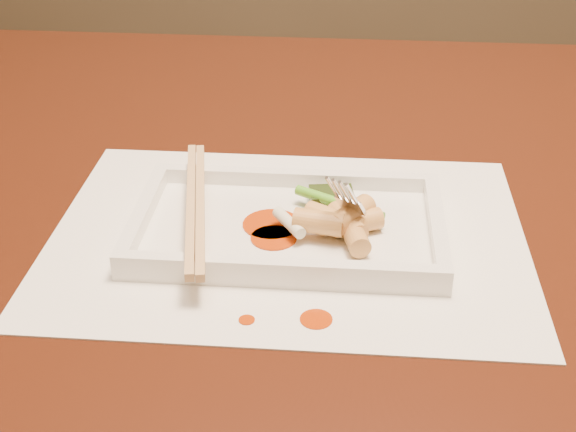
# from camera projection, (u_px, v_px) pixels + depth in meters

# --- Properties ---
(table) EXTENTS (1.40, 0.90, 0.75)m
(table) POSITION_uv_depth(u_px,v_px,m) (363.00, 281.00, 0.80)
(table) COLOR black
(table) RESTS_ON ground
(placemat) EXTENTS (0.40, 0.30, 0.00)m
(placemat) POSITION_uv_depth(u_px,v_px,m) (288.00, 235.00, 0.68)
(placemat) COLOR white
(placemat) RESTS_ON table
(sauce_splatter_a) EXTENTS (0.02, 0.02, 0.00)m
(sauce_splatter_a) POSITION_uv_depth(u_px,v_px,m) (316.00, 319.00, 0.58)
(sauce_splatter_a) COLOR #B03305
(sauce_splatter_a) RESTS_ON placemat
(sauce_splatter_b) EXTENTS (0.01, 0.01, 0.00)m
(sauce_splatter_b) POSITION_uv_depth(u_px,v_px,m) (247.00, 320.00, 0.58)
(sauce_splatter_b) COLOR #B03305
(sauce_splatter_b) RESTS_ON placemat
(plate_base) EXTENTS (0.26, 0.16, 0.01)m
(plate_base) POSITION_uv_depth(u_px,v_px,m) (288.00, 230.00, 0.68)
(plate_base) COLOR white
(plate_base) RESTS_ON placemat
(plate_rim_far) EXTENTS (0.26, 0.01, 0.01)m
(plate_rim_far) POSITION_uv_depth(u_px,v_px,m) (295.00, 178.00, 0.74)
(plate_rim_far) COLOR white
(plate_rim_far) RESTS_ON plate_base
(plate_rim_near) EXTENTS (0.26, 0.01, 0.01)m
(plate_rim_near) POSITION_uv_depth(u_px,v_px,m) (280.00, 269.00, 0.61)
(plate_rim_near) COLOR white
(plate_rim_near) RESTS_ON plate_base
(plate_rim_left) EXTENTS (0.01, 0.14, 0.01)m
(plate_rim_left) POSITION_uv_depth(u_px,v_px,m) (143.00, 213.00, 0.68)
(plate_rim_left) COLOR white
(plate_rim_left) RESTS_ON plate_base
(plate_rim_right) EXTENTS (0.01, 0.14, 0.01)m
(plate_rim_right) POSITION_uv_depth(u_px,v_px,m) (437.00, 225.00, 0.66)
(plate_rim_right) COLOR white
(plate_rim_right) RESTS_ON plate_base
(veg_piece) EXTENTS (0.04, 0.03, 0.01)m
(veg_piece) POSITION_uv_depth(u_px,v_px,m) (331.00, 197.00, 0.70)
(veg_piece) COLOR black
(veg_piece) RESTS_ON plate_base
(scallion_white) EXTENTS (0.03, 0.04, 0.01)m
(scallion_white) POSITION_uv_depth(u_px,v_px,m) (289.00, 223.00, 0.66)
(scallion_white) COLOR #EAEACC
(scallion_white) RESTS_ON plate_base
(scallion_green) EXTENTS (0.08, 0.05, 0.01)m
(scallion_green) POSITION_uv_depth(u_px,v_px,m) (339.00, 203.00, 0.68)
(scallion_green) COLOR #429B19
(scallion_green) RESTS_ON plate_base
(chopstick_a) EXTENTS (0.05, 0.22, 0.01)m
(chopstick_a) POSITION_uv_depth(u_px,v_px,m) (191.00, 204.00, 0.67)
(chopstick_a) COLOR tan
(chopstick_a) RESTS_ON plate_rim_near
(chopstick_b) EXTENTS (0.05, 0.22, 0.01)m
(chopstick_b) POSITION_uv_depth(u_px,v_px,m) (200.00, 205.00, 0.67)
(chopstick_b) COLOR tan
(chopstick_b) RESTS_ON plate_rim_near
(fork) EXTENTS (0.09, 0.10, 0.14)m
(fork) POSITION_uv_depth(u_px,v_px,m) (376.00, 140.00, 0.65)
(fork) COLOR silver
(fork) RESTS_ON plate_base
(sauce_blob_0) EXTENTS (0.05, 0.05, 0.00)m
(sauce_blob_0) POSITION_uv_depth(u_px,v_px,m) (272.00, 224.00, 0.68)
(sauce_blob_0) COLOR #B03305
(sauce_blob_0) RESTS_ON plate_base
(sauce_blob_1) EXTENTS (0.04, 0.04, 0.00)m
(sauce_blob_1) POSITION_uv_depth(u_px,v_px,m) (274.00, 238.00, 0.66)
(sauce_blob_1) COLOR #B03305
(sauce_blob_1) RESTS_ON plate_base
(rice_cake_0) EXTENTS (0.05, 0.04, 0.02)m
(rice_cake_0) POSITION_uv_depth(u_px,v_px,m) (357.00, 222.00, 0.66)
(rice_cake_0) COLOR tan
(rice_cake_0) RESTS_ON plate_base
(rice_cake_1) EXTENTS (0.03, 0.04, 0.02)m
(rice_cake_1) POSITION_uv_depth(u_px,v_px,m) (355.00, 235.00, 0.64)
(rice_cake_1) COLOR tan
(rice_cake_1) RESTS_ON plate_base
(rice_cake_2) EXTENTS (0.04, 0.05, 0.02)m
(rice_cake_2) POSITION_uv_depth(u_px,v_px,m) (351.00, 215.00, 0.66)
(rice_cake_2) COLOR tan
(rice_cake_2) RESTS_ON plate_base
(rice_cake_3) EXTENTS (0.04, 0.05, 0.02)m
(rice_cake_3) POSITION_uv_depth(u_px,v_px,m) (341.00, 217.00, 0.67)
(rice_cake_3) COLOR tan
(rice_cake_3) RESTS_ON plate_base
(rice_cake_4) EXTENTS (0.05, 0.04, 0.02)m
(rice_cake_4) POSITION_uv_depth(u_px,v_px,m) (334.00, 220.00, 0.67)
(rice_cake_4) COLOR tan
(rice_cake_4) RESTS_ON plate_base
(rice_cake_5) EXTENTS (0.04, 0.03, 0.02)m
(rice_cake_5) POSITION_uv_depth(u_px,v_px,m) (319.00, 222.00, 0.65)
(rice_cake_5) COLOR tan
(rice_cake_5) RESTS_ON plate_base
(rice_cake_6) EXTENTS (0.04, 0.05, 0.02)m
(rice_cake_6) POSITION_uv_depth(u_px,v_px,m) (347.00, 223.00, 0.66)
(rice_cake_6) COLOR tan
(rice_cake_6) RESTS_ON plate_base
(rice_cake_7) EXTENTS (0.04, 0.03, 0.02)m
(rice_cake_7) POSITION_uv_depth(u_px,v_px,m) (348.00, 221.00, 0.66)
(rice_cake_7) COLOR tan
(rice_cake_7) RESTS_ON plate_base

